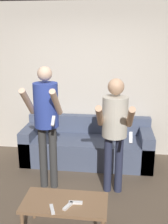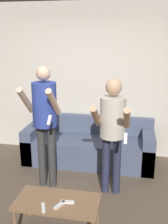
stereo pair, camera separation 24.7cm
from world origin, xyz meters
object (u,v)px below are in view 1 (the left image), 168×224
(couch, at_px, (87,146))
(remote_far, at_px, (76,203))
(person_standing_left, at_px, (46,115))
(person_standing_right, at_px, (115,124))
(remote_mid, at_px, (68,206))
(remote_near, at_px, (52,209))
(coffee_table, at_px, (65,205))

(couch, xyz_separation_m, remote_far, (0.07, -1.81, 0.14))
(person_standing_left, height_order, person_standing_right, person_standing_left)
(couch, bearing_deg, remote_far, -87.69)
(remote_mid, bearing_deg, remote_near, -154.74)
(couch, bearing_deg, person_standing_right, -62.97)
(coffee_table, relative_size, remote_near, 6.11)
(person_standing_left, distance_m, coffee_table, 1.23)
(coffee_table, bearing_deg, remote_far, -10.35)
(remote_far, bearing_deg, remote_mid, -135.61)
(remote_mid, bearing_deg, coffee_table, 120.05)
(person_standing_left, bearing_deg, coffee_table, -64.82)
(couch, height_order, person_standing_right, person_standing_right)
(remote_near, bearing_deg, coffee_table, 57.91)
(couch, distance_m, coffee_table, 1.79)
(coffee_table, bearing_deg, remote_mid, -59.95)
(person_standing_left, xyz_separation_m, remote_near, (0.31, -1.05, -0.69))
(coffee_table, xyz_separation_m, remote_near, (-0.10, -0.16, 0.06))
(couch, relative_size, coffee_table, 2.36)
(person_standing_left, xyz_separation_m, coffee_table, (0.41, -0.88, -0.75))
(person_standing_left, relative_size, remote_near, 11.53)
(person_standing_left, height_order, remote_mid, person_standing_left)
(person_standing_right, relative_size, coffee_table, 1.74)
(person_standing_left, relative_size, remote_far, 11.56)
(person_standing_left, distance_m, person_standing_right, 0.93)
(remote_mid, height_order, remote_far, same)
(couch, xyz_separation_m, remote_near, (-0.15, -1.95, 0.14))
(couch, height_order, remote_near, couch)
(person_standing_left, xyz_separation_m, remote_mid, (0.47, -0.97, -0.69))
(remote_near, xyz_separation_m, remote_mid, (0.15, 0.07, 0.00))
(couch, distance_m, remote_far, 1.81)
(remote_mid, bearing_deg, person_standing_left, 115.65)
(coffee_table, xyz_separation_m, remote_mid, (0.05, -0.09, 0.06))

